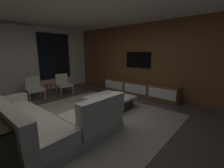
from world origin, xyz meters
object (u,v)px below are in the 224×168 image
object	(u,v)px
coffee_table	(110,102)
mounted_tv	(138,60)
side_stool	(48,87)
media_console	(139,89)
accent_chair_by_curtain	(34,87)
book_stack_on_coffee_table	(111,94)
accent_chair_near_window	(63,83)
sectional_couch	(43,123)

from	to	relation	value
coffee_table	mounted_tv	distance (m)	2.28
side_stool	media_console	world-z (taller)	media_console
accent_chair_by_curtain	side_stool	world-z (taller)	accent_chair_by_curtain
accent_chair_by_curtain	media_console	bearing A→B (deg)	-41.60
coffee_table	book_stack_on_coffee_table	distance (m)	0.23
mounted_tv	media_console	bearing A→B (deg)	-132.48
side_stool	book_stack_on_coffee_table	bearing A→B (deg)	-74.78
accent_chair_near_window	media_console	distance (m)	3.02
accent_chair_near_window	accent_chair_by_curtain	distance (m)	1.09
coffee_table	book_stack_on_coffee_table	size ratio (longest dim) A/B	3.90
accent_chair_by_curtain	side_stool	distance (m)	0.50
accent_chair_near_window	accent_chair_by_curtain	size ratio (longest dim) A/B	1.00
mounted_tv	coffee_table	bearing A→B (deg)	-172.05
sectional_couch	side_stool	xyz separation A→B (m)	(1.40, 2.62, 0.08)
accent_chair_by_curtain	sectional_couch	bearing A→B (deg)	-108.89
accent_chair_by_curtain	mounted_tv	world-z (taller)	mounted_tv
sectional_couch	media_console	world-z (taller)	sectional_couch
sectional_couch	accent_chair_by_curtain	xyz separation A→B (m)	(0.91, 2.65, 0.14)
coffee_table	accent_chair_by_curtain	size ratio (longest dim) A/B	1.49
accent_chair_near_window	side_stool	world-z (taller)	accent_chair_near_window
media_console	mounted_tv	world-z (taller)	mounted_tv
book_stack_on_coffee_table	media_console	world-z (taller)	media_console
sectional_couch	media_console	bearing A→B (deg)	1.64
accent_chair_near_window	media_console	size ratio (longest dim) A/B	0.25
sectional_couch	accent_chair_near_window	distance (m)	3.23
book_stack_on_coffee_table	accent_chair_by_curtain	bearing A→B (deg)	114.66
sectional_couch	mounted_tv	bearing A→B (deg)	4.42
book_stack_on_coffee_table	accent_chair_by_curtain	distance (m)	2.84
side_stool	mounted_tv	distance (m)	3.58
book_stack_on_coffee_table	side_stool	size ratio (longest dim) A/B	0.65
book_stack_on_coffee_table	accent_chair_by_curtain	size ratio (longest dim) A/B	0.38
accent_chair_near_window	media_console	bearing A→B (deg)	-53.81
coffee_table	book_stack_on_coffee_table	xyz separation A→B (m)	(0.09, 0.04, 0.21)
sectional_couch	accent_chair_near_window	xyz separation A→B (m)	(1.99, 2.54, 0.14)
book_stack_on_coffee_table	mounted_tv	bearing A→B (deg)	7.24
accent_chair_by_curtain	side_stool	bearing A→B (deg)	-3.87
accent_chair_near_window	side_stool	xyz separation A→B (m)	(-0.59, 0.08, -0.06)
mounted_tv	book_stack_on_coffee_table	bearing A→B (deg)	-172.76
accent_chair_near_window	mounted_tv	world-z (taller)	mounted_tv
sectional_couch	book_stack_on_coffee_table	distance (m)	2.10
media_console	mounted_tv	bearing A→B (deg)	47.52
coffee_table	accent_chair_by_curtain	distance (m)	2.85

